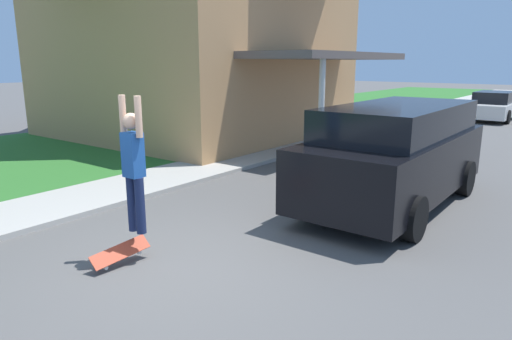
% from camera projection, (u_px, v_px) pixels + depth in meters
% --- Properties ---
extents(ground_plane, '(120.00, 120.00, 0.00)m').
position_uv_depth(ground_plane, '(172.00, 264.00, 6.23)').
color(ground_plane, '#54514F').
extents(lawn, '(10.00, 80.00, 0.08)m').
position_uv_depth(lawn, '(144.00, 142.00, 15.59)').
color(lawn, '#2D6B28').
rests_on(lawn, ground_plane).
extents(sidewalk, '(1.80, 80.00, 0.10)m').
position_uv_depth(sidewalk, '(244.00, 157.00, 12.98)').
color(sidewalk, '#ADA89E').
rests_on(sidewalk, ground_plane).
extents(house, '(11.77, 9.51, 8.12)m').
position_uv_depth(house, '(194.00, 18.00, 16.74)').
color(house, tan).
rests_on(house, lawn).
extents(suv_parked, '(2.10, 5.07, 1.93)m').
position_uv_depth(suv_parked, '(396.00, 153.00, 8.62)').
color(suv_parked, black).
rests_on(suv_parked, ground_plane).
extents(car_down_street, '(1.85, 4.38, 1.35)m').
position_uv_depth(car_down_street, '(494.00, 106.00, 21.72)').
color(car_down_street, silver).
rests_on(car_down_street, ground_plane).
extents(skateboarder, '(0.41, 0.21, 1.85)m').
position_uv_depth(skateboarder, '(134.00, 164.00, 6.02)').
color(skateboarder, '#192347').
rests_on(skateboarder, ground_plane).
extents(skateboard, '(0.28, 0.83, 0.29)m').
position_uv_depth(skateboard, '(120.00, 252.00, 6.16)').
color(skateboard, '#B73D23').
rests_on(skateboard, ground_plane).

